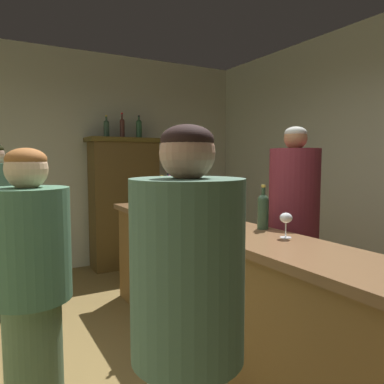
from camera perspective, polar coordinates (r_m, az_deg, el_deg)
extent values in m
cube|color=#B6B59A|center=(5.26, -19.63, 4.54)|extent=(5.36, 0.12, 2.93)
cube|color=brown|center=(2.89, 3.52, -15.31)|extent=(0.48, 3.06, 0.96)
cube|color=brown|center=(2.76, 3.58, -5.49)|extent=(0.55, 3.19, 0.05)
cube|color=#513D1B|center=(5.18, -10.35, -1.65)|extent=(0.89, 0.38, 1.77)
cube|color=#4F4015|center=(5.16, -10.50, 7.84)|extent=(0.97, 0.44, 0.06)
cylinder|color=#1D213F|center=(3.83, -3.63, -0.35)|extent=(0.07, 0.07, 0.24)
sphere|color=#1D213F|center=(3.83, -3.64, 1.41)|extent=(0.07, 0.07, 0.07)
cylinder|color=#1D213F|center=(3.82, -3.65, 2.08)|extent=(0.02, 0.02, 0.09)
cylinder|color=black|center=(3.82, -3.65, 2.86)|extent=(0.02, 0.02, 0.02)
cylinder|color=#183A1E|center=(3.17, -4.60, -1.53)|extent=(0.06, 0.06, 0.23)
sphere|color=#183A1E|center=(3.16, -4.61, 0.58)|extent=(0.06, 0.06, 0.06)
cylinder|color=#183A1E|center=(3.15, -4.62, 1.44)|extent=(0.02, 0.02, 0.10)
cylinder|color=gold|center=(3.15, -4.63, 2.45)|extent=(0.03, 0.03, 0.02)
cylinder|color=#1D263E|center=(3.44, -0.73, -1.28)|extent=(0.07, 0.07, 0.20)
sphere|color=#1D263E|center=(3.43, -0.73, 0.39)|extent=(0.07, 0.07, 0.07)
cylinder|color=#1D263E|center=(3.42, -0.73, 1.12)|extent=(0.03, 0.03, 0.09)
cylinder|color=black|center=(3.42, -0.73, 1.99)|extent=(0.03, 0.03, 0.02)
cylinder|color=#2D4630|center=(2.60, 10.86, -3.43)|extent=(0.08, 0.08, 0.20)
sphere|color=#2D4630|center=(2.59, 10.90, -1.25)|extent=(0.08, 0.08, 0.08)
cylinder|color=#2D4630|center=(2.58, 10.91, -0.26)|extent=(0.03, 0.03, 0.09)
cylinder|color=gold|center=(2.58, 10.93, 0.90)|extent=(0.03, 0.03, 0.02)
cylinder|color=white|center=(3.91, -8.20, -2.00)|extent=(0.06, 0.06, 0.00)
cylinder|color=white|center=(3.91, -8.20, -1.50)|extent=(0.01, 0.01, 0.06)
ellipsoid|color=white|center=(3.90, -8.21, -0.60)|extent=(0.08, 0.08, 0.06)
cylinder|color=white|center=(2.36, 14.19, -6.79)|extent=(0.07, 0.07, 0.00)
cylinder|color=white|center=(2.35, 14.21, -5.70)|extent=(0.01, 0.01, 0.09)
ellipsoid|color=white|center=(2.34, 14.25, -3.87)|extent=(0.08, 0.08, 0.06)
cylinder|color=white|center=(3.70, -6.33, -2.38)|extent=(0.07, 0.07, 0.00)
cylinder|color=white|center=(3.70, -6.34, -1.71)|extent=(0.01, 0.01, 0.08)
ellipsoid|color=white|center=(3.69, -6.35, -0.54)|extent=(0.07, 0.07, 0.07)
ellipsoid|color=maroon|center=(3.69, -6.35, -0.83)|extent=(0.06, 0.06, 0.03)
cylinder|color=tan|center=(3.65, -2.80, -0.70)|extent=(0.12, 0.12, 0.23)
cylinder|color=#38602D|center=(3.64, -2.49, 1.45)|extent=(0.01, 0.01, 0.23)
sphere|color=#CF568F|center=(3.64, -2.50, 3.25)|extent=(0.07, 0.07, 0.07)
cylinder|color=#38602D|center=(3.69, -2.77, 1.06)|extent=(0.01, 0.01, 0.17)
sphere|color=orange|center=(3.68, -2.78, 2.39)|extent=(0.08, 0.08, 0.08)
cylinder|color=#38602D|center=(3.66, -3.21, 1.53)|extent=(0.01, 0.01, 0.24)
sphere|color=#D36228|center=(3.65, -3.22, 3.39)|extent=(0.06, 0.06, 0.06)
cylinder|color=#38602D|center=(3.63, -3.53, 1.61)|extent=(0.01, 0.01, 0.25)
sphere|color=#CC448F|center=(3.63, -3.54, 3.57)|extent=(0.08, 0.08, 0.08)
cylinder|color=#38602D|center=(3.59, -3.11, 0.91)|extent=(0.01, 0.01, 0.17)
sphere|color=#BC4B78|center=(3.59, -3.11, 2.23)|extent=(0.08, 0.08, 0.08)
cylinder|color=#38602D|center=(3.59, -2.82, 1.17)|extent=(0.01, 0.01, 0.20)
sphere|color=gold|center=(3.58, -2.83, 2.77)|extent=(0.07, 0.07, 0.07)
cylinder|color=#38602D|center=(3.62, -2.02, 1.19)|extent=(0.01, 0.01, 0.20)
sphere|color=orange|center=(3.61, -2.03, 2.76)|extent=(0.06, 0.06, 0.06)
cylinder|color=white|center=(2.81, 3.10, -4.65)|extent=(0.17, 0.17, 0.01)
cylinder|color=#2D4732|center=(5.09, -13.00, 9.23)|extent=(0.07, 0.07, 0.19)
sphere|color=#2D4732|center=(5.10, -13.02, 10.29)|extent=(0.07, 0.07, 0.07)
cylinder|color=#2D4732|center=(5.11, -13.03, 10.76)|extent=(0.03, 0.03, 0.08)
cylinder|color=gold|center=(5.11, -13.04, 11.32)|extent=(0.03, 0.03, 0.02)
cylinder|color=#4A2820|center=(5.16, -10.68, 9.41)|extent=(0.07, 0.07, 0.22)
sphere|color=#4A2820|center=(5.17, -10.70, 10.64)|extent=(0.07, 0.07, 0.07)
cylinder|color=#4A2820|center=(5.17, -10.71, 11.17)|extent=(0.03, 0.03, 0.10)
cylinder|color=red|center=(5.18, -10.72, 11.78)|extent=(0.03, 0.03, 0.02)
cylinder|color=#2A5030|center=(5.24, -8.15, 9.34)|extent=(0.08, 0.08, 0.22)
sphere|color=#2A5030|center=(5.25, -8.16, 10.51)|extent=(0.08, 0.08, 0.08)
cylinder|color=#2A5030|center=(5.25, -8.17, 10.95)|extent=(0.03, 0.03, 0.08)
cylinder|color=black|center=(5.26, -8.18, 11.48)|extent=(0.03, 0.03, 0.02)
cylinder|color=#456551|center=(1.23, -0.72, -11.81)|extent=(0.37, 0.37, 0.60)
sphere|color=tan|center=(1.18, -0.74, 6.04)|extent=(0.18, 0.18, 0.18)
ellipsoid|color=black|center=(1.18, -0.74, 7.99)|extent=(0.17, 0.17, 0.10)
cylinder|color=#516C4B|center=(2.28, -23.05, -24.06)|extent=(0.29, 0.29, 0.78)
cylinder|color=#406A4E|center=(2.05, -23.71, -7.34)|extent=(0.40, 0.40, 0.57)
sphere|color=#DAB085|center=(2.00, -24.09, 3.27)|extent=(0.21, 0.21, 0.21)
ellipsoid|color=#965829|center=(2.00, -24.14, 4.60)|extent=(0.20, 0.20, 0.11)
cylinder|color=#242E34|center=(3.14, 15.09, -14.52)|extent=(0.28, 0.28, 0.88)
cylinder|color=maroon|center=(2.98, 15.43, -0.16)|extent=(0.39, 0.39, 0.69)
sphere|color=#936641|center=(2.97, 15.63, 7.98)|extent=(0.18, 0.18, 0.18)
ellipsoid|color=#B0B1A6|center=(2.97, 15.65, 8.74)|extent=(0.17, 0.17, 0.10)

